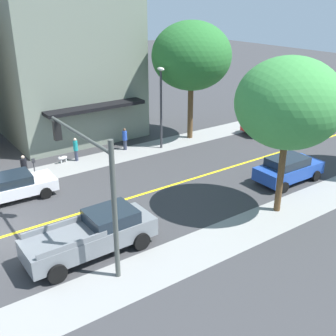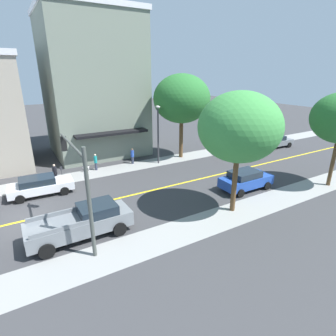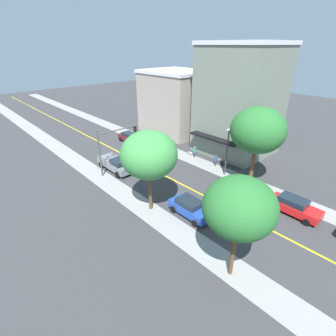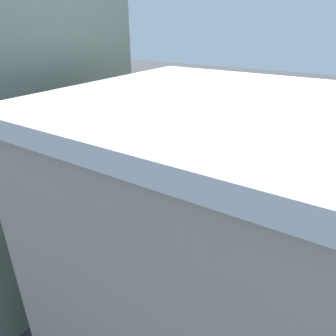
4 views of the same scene
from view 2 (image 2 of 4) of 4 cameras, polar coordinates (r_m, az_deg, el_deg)
ground_plane at (r=19.59m, az=-27.82°, el=-9.76°), size 140.00×140.00×0.00m
sidewalk_left at (r=25.17m, az=-28.80°, el=-3.51°), size 2.52×126.00×0.01m
sidewalk_right at (r=14.42m, az=-25.99°, el=-20.68°), size 2.52×126.00×0.01m
road_centerline_stripe at (r=19.59m, az=-27.82°, el=-9.75°), size 0.20×126.00×0.00m
pale_office_building at (r=31.98m, az=-15.60°, el=16.56°), size 10.82×9.90×14.96m
street_tree_left_near at (r=17.15m, az=14.94°, el=8.34°), size 5.13×5.13×7.89m
street_tree_right_corner at (r=28.58m, az=2.93°, el=14.44°), size 5.87×5.87×8.77m
parking_meter at (r=24.39m, az=-21.65°, el=-0.79°), size 0.12×0.18×1.39m
traffic_light_mast at (r=14.79m, az=-18.55°, el=-1.10°), size 5.71×0.32×5.76m
street_lamp at (r=26.80m, az=-2.13°, el=8.48°), size 0.70×0.36×5.83m
red_sedan_left_curb at (r=31.48m, az=14.73°, el=4.28°), size 2.07×4.66×1.62m
blue_sedan_right_curb at (r=22.21m, az=16.15°, el=-2.37°), size 2.11×4.34×1.57m
white_sedan_left_curb at (r=22.64m, az=-25.47°, el=-3.33°), size 2.24×4.67×1.43m
grey_sedan_left_curb at (r=35.98m, az=21.80°, el=5.29°), size 2.17×4.51×1.45m
grey_pickup_truck at (r=16.17m, az=-17.61°, el=-10.84°), size 2.25×5.73×1.79m
pedestrian_blue_shirt at (r=27.55m, az=-7.57°, el=2.61°), size 0.33×0.33×1.61m
pedestrian_teal_shirt at (r=26.41m, az=-15.11°, el=1.34°), size 0.30×0.30×1.61m
pedestrian_black_shirt at (r=24.69m, az=-22.87°, el=-0.92°), size 0.37×0.37×1.59m
small_dog at (r=26.52m, az=-16.98°, el=0.04°), size 0.36×0.69×0.51m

